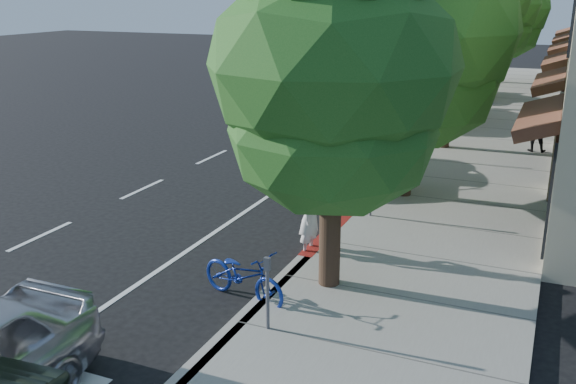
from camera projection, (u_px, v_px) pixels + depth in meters
The scene contains 16 objects.
ground at pixel (321, 246), 14.30m from camera, with size 120.00×120.00×0.00m, color black.
sidewalk at pixel (476, 167), 20.43m from camera, with size 4.60×56.00×0.15m, color gray.
curb at pixel (405, 159), 21.29m from camera, with size 0.30×56.00×0.15m, color #9E998E.
curb_red_segment at pixel (336, 228), 15.16m from camera, with size 0.32×4.00×0.15m, color maroon.
street_tree_0 at pixel (333, 71), 10.96m from camera, with size 4.42×4.42×6.79m.
street_tree_1 at pixel (412, 34), 16.15m from camera, with size 5.44×5.44×7.42m.
street_tree_2 at pixel (452, 26), 21.43m from camera, with size 4.30×4.30×6.99m.
street_tree_4 at pixel (493, 6), 31.83m from camera, with size 4.70×4.70×7.59m.
street_tree_5 at pixel (504, 10), 37.20m from camera, with size 5.26×5.26×7.29m.
cyclist at pixel (310, 215), 13.58m from camera, with size 0.66×0.43×1.81m, color silver.
bicycle at pixel (244, 275), 11.67m from camera, with size 0.66×1.90×1.00m, color navy.
silver_suv at pixel (350, 154), 19.32m from camera, with size 2.44×5.30×1.47m, color #B3B4B8.
dark_sedan at pixel (430, 105), 26.94m from camera, with size 1.78×5.11×1.68m, color black.
white_pickup at pixel (426, 99), 28.25m from camera, with size 2.34×5.77×1.67m, color silver.
dark_suv_far at pixel (457, 84), 33.11m from camera, with size 1.93×4.80×1.63m, color black.
pedestrian at pixel (537, 128), 21.83m from camera, with size 0.77×0.60×1.59m, color black.
Camera 1 is at (4.54, -12.49, 5.48)m, focal length 40.00 mm.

